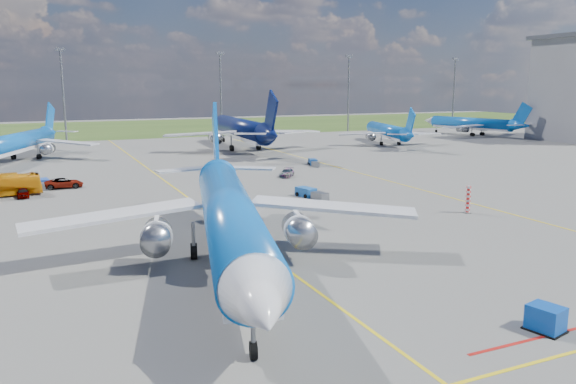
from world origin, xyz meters
name	(u,v)px	position (x,y,z in m)	size (l,w,h in m)	color
ground	(279,264)	(0.00, 0.00, 0.00)	(400.00, 400.00, 0.00)	#52524F
grass_strip	(94,129)	(0.00, 150.00, 0.00)	(400.00, 80.00, 0.01)	#2D4719
taxiway_lines	(192,199)	(0.17, 27.70, 0.01)	(60.25, 160.00, 0.02)	yellow
floodlight_masts	(146,90)	(10.00, 110.00, 12.56)	(202.20, 0.50, 22.70)	slate
warning_post	(468,200)	(26.00, 8.00, 1.50)	(0.50, 0.50, 3.00)	red
bg_jet_nnw	(21,161)	(-19.70, 75.50, 0.00)	(29.10, 38.19, 10.00)	blue
bg_jet_n	(241,149)	(24.24, 77.62, 0.00)	(36.67, 48.13, 12.61)	#081343
bg_jet_ne	(387,144)	(59.25, 72.96, 0.00)	(26.10, 34.25, 8.97)	blue
bg_jet_ene	(470,135)	(94.40, 83.97, 0.00)	(27.10, 35.57, 9.32)	blue
main_airliner	(231,268)	(-3.78, 0.67, 0.00)	(34.06, 44.70, 11.71)	blue
uld_container	(546,318)	(9.10, -17.43, 0.74)	(1.48, 1.85, 1.48)	#0B3F9E
service_car_a	(23,193)	(-18.80, 37.58, 0.59)	(1.40, 3.48, 1.18)	#999999
service_car_b	(64,183)	(-13.79, 42.41, 0.69)	(2.30, 4.98, 1.38)	#999999
service_car_c	(287,173)	(17.96, 38.80, 0.61)	(1.71, 4.20, 1.22)	#999999
baggage_tug_w	(311,193)	(14.01, 22.66, 0.53)	(2.51, 5.26, 1.14)	#1B57A5
baggage_tug_c	(44,184)	(-16.24, 44.13, 0.50)	(1.85, 4.84, 1.06)	#1A409D
baggage_tug_e	(314,163)	(27.18, 48.01, 0.48)	(2.43, 4.72, 1.02)	#1A50A1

